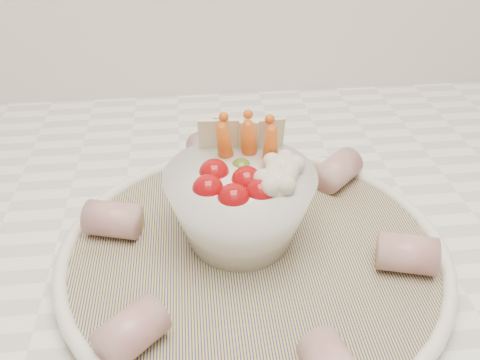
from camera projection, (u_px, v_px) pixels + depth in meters
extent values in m
cube|color=white|center=(414.00, 232.00, 0.53)|extent=(2.04, 0.62, 0.04)
cylinder|color=navy|center=(254.00, 257.00, 0.46)|extent=(0.33, 0.33, 0.01)
torus|color=white|center=(254.00, 250.00, 0.45)|extent=(0.33, 0.33, 0.01)
sphere|color=#98090D|center=(208.00, 190.00, 0.42)|extent=(0.03, 0.03, 0.03)
sphere|color=#98090D|center=(234.00, 199.00, 0.41)|extent=(0.03, 0.03, 0.03)
sphere|color=#98090D|center=(261.00, 193.00, 0.41)|extent=(0.03, 0.03, 0.03)
sphere|color=#98090D|center=(214.00, 174.00, 0.44)|extent=(0.03, 0.03, 0.03)
sphere|color=#98090D|center=(247.00, 181.00, 0.43)|extent=(0.03, 0.03, 0.03)
sphere|color=#4C6923|center=(241.00, 169.00, 0.45)|extent=(0.02, 0.02, 0.02)
cone|color=#C75012|center=(225.00, 150.00, 0.45)|extent=(0.03, 0.04, 0.06)
cone|color=#C75012|center=(249.00, 147.00, 0.45)|extent=(0.02, 0.04, 0.06)
cone|color=#C75012|center=(270.00, 152.00, 0.45)|extent=(0.02, 0.03, 0.06)
sphere|color=beige|center=(283.00, 173.00, 0.43)|extent=(0.03, 0.03, 0.03)
sphere|color=beige|center=(276.00, 188.00, 0.42)|extent=(0.03, 0.03, 0.03)
cube|color=beige|center=(237.00, 139.00, 0.46)|extent=(0.04, 0.02, 0.04)
cube|color=beige|center=(261.00, 140.00, 0.46)|extent=(0.04, 0.01, 0.04)
cube|color=beige|center=(221.00, 140.00, 0.46)|extent=(0.04, 0.01, 0.04)
cylinder|color=#A34A53|center=(407.00, 254.00, 0.43)|extent=(0.05, 0.04, 0.03)
cylinder|color=#A34A53|center=(338.00, 170.00, 0.53)|extent=(0.05, 0.05, 0.03)
cylinder|color=#A34A53|center=(206.00, 154.00, 0.55)|extent=(0.04, 0.05, 0.03)
cylinder|color=#A34A53|center=(113.00, 219.00, 0.46)|extent=(0.05, 0.04, 0.03)
cylinder|color=#A34A53|center=(131.00, 332.00, 0.36)|extent=(0.05, 0.05, 0.03)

